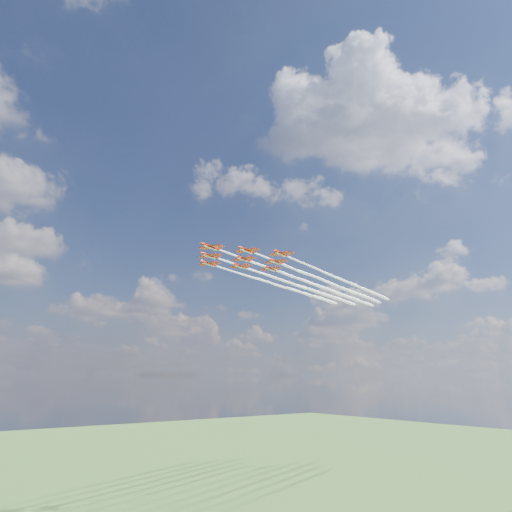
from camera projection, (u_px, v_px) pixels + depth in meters
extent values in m
cylinder|color=red|center=(210.00, 247.00, 146.32)|extent=(6.83, 3.50, 0.96)
cone|color=red|center=(201.00, 243.00, 142.68)|extent=(1.98, 1.54, 0.96)
cone|color=red|center=(219.00, 250.00, 149.73)|extent=(1.54, 1.30, 0.87)
ellipsoid|color=black|center=(207.00, 244.00, 144.95)|extent=(1.98, 1.41, 0.62)
cube|color=red|center=(211.00, 247.00, 146.67)|extent=(5.59, 8.48, 0.12)
cube|color=red|center=(217.00, 249.00, 149.22)|extent=(2.31, 3.37, 0.10)
cube|color=red|center=(218.00, 247.00, 149.55)|extent=(1.34, 0.64, 1.57)
cube|color=white|center=(210.00, 248.00, 146.21)|extent=(6.36, 3.18, 0.10)
cylinder|color=red|center=(247.00, 250.00, 150.30)|extent=(6.83, 3.50, 0.96)
cone|color=red|center=(239.00, 247.00, 146.67)|extent=(1.98, 1.54, 0.96)
cone|color=red|center=(254.00, 253.00, 153.72)|extent=(1.54, 1.30, 0.87)
ellipsoid|color=black|center=(244.00, 248.00, 148.94)|extent=(1.98, 1.41, 0.62)
cube|color=red|center=(247.00, 251.00, 150.66)|extent=(5.59, 8.48, 0.12)
cube|color=red|center=(253.00, 253.00, 153.21)|extent=(2.31, 3.37, 0.10)
cube|color=red|center=(253.00, 250.00, 153.54)|extent=(1.34, 0.64, 1.57)
cube|color=white|center=(247.00, 252.00, 150.20)|extent=(6.36, 3.18, 0.10)
cylinder|color=red|center=(209.00, 256.00, 157.24)|extent=(6.83, 3.50, 0.96)
cone|color=red|center=(201.00, 253.00, 153.61)|extent=(1.98, 1.54, 0.96)
cone|color=red|center=(217.00, 258.00, 160.65)|extent=(1.54, 1.30, 0.87)
ellipsoid|color=black|center=(206.00, 253.00, 155.88)|extent=(1.98, 1.41, 0.62)
cube|color=red|center=(210.00, 256.00, 157.59)|extent=(5.59, 8.48, 0.12)
cube|color=red|center=(216.00, 258.00, 160.15)|extent=(2.31, 3.37, 0.10)
cube|color=red|center=(216.00, 256.00, 160.47)|extent=(1.34, 0.64, 1.57)
cube|color=white|center=(209.00, 257.00, 157.14)|extent=(6.36, 3.18, 0.10)
cylinder|color=red|center=(281.00, 253.00, 154.29)|extent=(6.83, 3.50, 0.96)
cone|color=red|center=(274.00, 250.00, 150.66)|extent=(1.98, 1.54, 0.96)
cone|color=red|center=(287.00, 256.00, 157.71)|extent=(1.54, 1.30, 0.87)
ellipsoid|color=black|center=(278.00, 251.00, 152.93)|extent=(1.98, 1.41, 0.62)
cube|color=red|center=(282.00, 254.00, 154.65)|extent=(5.59, 8.48, 0.12)
cube|color=red|center=(286.00, 256.00, 157.20)|extent=(2.31, 3.37, 0.10)
cube|color=red|center=(286.00, 253.00, 157.53)|extent=(1.34, 0.64, 1.57)
cube|color=white|center=(281.00, 255.00, 154.19)|extent=(6.36, 3.18, 0.10)
cylinder|color=red|center=(243.00, 259.00, 161.23)|extent=(6.83, 3.50, 0.96)
cone|color=red|center=(236.00, 256.00, 157.60)|extent=(1.98, 1.54, 0.96)
cone|color=red|center=(250.00, 261.00, 164.64)|extent=(1.54, 1.30, 0.87)
ellipsoid|color=black|center=(240.00, 256.00, 159.87)|extent=(1.98, 1.41, 0.62)
cube|color=red|center=(244.00, 259.00, 161.58)|extent=(5.59, 8.48, 0.12)
cube|color=red|center=(249.00, 261.00, 164.13)|extent=(2.31, 3.37, 0.10)
cube|color=red|center=(249.00, 258.00, 164.46)|extent=(1.34, 0.64, 1.57)
cube|color=white|center=(243.00, 260.00, 161.13)|extent=(6.36, 3.18, 0.10)
cylinder|color=red|center=(209.00, 263.00, 168.16)|extent=(6.83, 3.50, 0.96)
cone|color=red|center=(201.00, 261.00, 164.53)|extent=(1.98, 1.54, 0.96)
cone|color=red|center=(216.00, 266.00, 171.58)|extent=(1.54, 1.30, 0.87)
ellipsoid|color=black|center=(206.00, 261.00, 166.80)|extent=(1.98, 1.41, 0.62)
cube|color=red|center=(209.00, 264.00, 168.52)|extent=(5.59, 8.48, 0.12)
cube|color=red|center=(215.00, 265.00, 171.07)|extent=(2.31, 3.37, 0.10)
cube|color=red|center=(215.00, 263.00, 171.40)|extent=(1.34, 0.64, 1.57)
cube|color=white|center=(209.00, 265.00, 168.06)|extent=(6.36, 3.18, 0.10)
cylinder|color=red|center=(275.00, 261.00, 165.22)|extent=(6.83, 3.50, 0.96)
cone|color=red|center=(269.00, 259.00, 161.59)|extent=(1.98, 1.54, 0.96)
cone|color=red|center=(281.00, 264.00, 168.63)|extent=(1.54, 1.30, 0.87)
ellipsoid|color=black|center=(273.00, 259.00, 163.86)|extent=(1.98, 1.41, 0.62)
cube|color=red|center=(276.00, 262.00, 165.57)|extent=(5.59, 8.48, 0.12)
cube|color=red|center=(280.00, 263.00, 168.12)|extent=(2.31, 3.37, 0.10)
cube|color=red|center=(280.00, 261.00, 168.45)|extent=(1.34, 0.64, 1.57)
cube|color=white|center=(275.00, 263.00, 165.12)|extent=(6.36, 3.18, 0.10)
cylinder|color=red|center=(240.00, 266.00, 172.15)|extent=(6.83, 3.50, 0.96)
cone|color=red|center=(233.00, 264.00, 168.52)|extent=(1.98, 1.54, 0.96)
cone|color=red|center=(247.00, 268.00, 175.57)|extent=(1.54, 1.30, 0.87)
ellipsoid|color=black|center=(237.00, 264.00, 170.79)|extent=(1.98, 1.41, 0.62)
cube|color=red|center=(241.00, 266.00, 172.51)|extent=(5.59, 8.48, 0.12)
cube|color=red|center=(246.00, 268.00, 175.06)|extent=(2.31, 3.37, 0.10)
cube|color=red|center=(246.00, 266.00, 175.39)|extent=(1.34, 0.64, 1.57)
cube|color=white|center=(240.00, 267.00, 172.05)|extent=(6.36, 3.18, 0.10)
cylinder|color=red|center=(270.00, 268.00, 176.14)|extent=(6.83, 3.50, 0.96)
cone|color=red|center=(264.00, 266.00, 172.51)|extent=(1.98, 1.54, 0.96)
cone|color=red|center=(276.00, 271.00, 179.56)|extent=(1.54, 1.30, 0.87)
ellipsoid|color=black|center=(268.00, 267.00, 174.78)|extent=(1.98, 1.41, 0.62)
cube|color=red|center=(271.00, 269.00, 176.50)|extent=(5.59, 8.48, 0.12)
cube|color=red|center=(275.00, 270.00, 179.05)|extent=(2.31, 3.37, 0.10)
cube|color=red|center=(275.00, 268.00, 179.38)|extent=(1.34, 0.64, 1.57)
cube|color=white|center=(270.00, 270.00, 176.04)|extent=(6.36, 3.18, 0.10)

